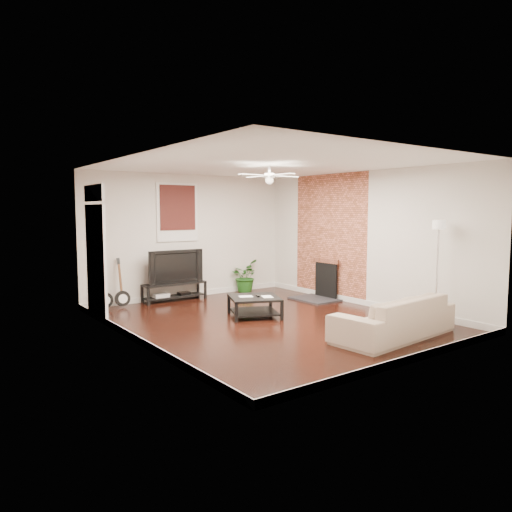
{
  "coord_description": "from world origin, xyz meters",
  "views": [
    {
      "loc": [
        -5.17,
        -6.72,
        2.0
      ],
      "look_at": [
        0.0,
        0.4,
        1.15
      ],
      "focal_mm": 33.52,
      "sensor_mm": 36.0,
      "label": 1
    }
  ],
  "objects": [
    {
      "name": "room",
      "position": [
        0.0,
        0.0,
        1.4
      ],
      "size": [
        5.01,
        6.01,
        2.81
      ],
      "color": "black",
      "rests_on": "ground"
    },
    {
      "name": "brick_accent",
      "position": [
        2.49,
        1.0,
        1.4
      ],
      "size": [
        0.02,
        2.2,
        2.8
      ],
      "primitive_type": "cube",
      "color": "brown",
      "rests_on": "floor"
    },
    {
      "name": "fireplace",
      "position": [
        2.2,
        1.0,
        0.46
      ],
      "size": [
        0.8,
        1.1,
        0.92
      ],
      "primitive_type": "cube",
      "color": "black",
      "rests_on": "floor"
    },
    {
      "name": "window_back",
      "position": [
        -0.3,
        2.97,
        1.95
      ],
      "size": [
        1.0,
        0.06,
        1.3
      ],
      "primitive_type": "cube",
      "color": "#3D1310",
      "rests_on": "wall_back"
    },
    {
      "name": "door_left",
      "position": [
        -2.46,
        1.9,
        1.25
      ],
      "size": [
        0.08,
        1.0,
        2.5
      ],
      "primitive_type": "cube",
      "color": "white",
      "rests_on": "wall_left"
    },
    {
      "name": "tv_stand",
      "position": [
        -0.5,
        2.78,
        0.2
      ],
      "size": [
        1.42,
        0.38,
        0.4
      ],
      "primitive_type": "cube",
      "color": "black",
      "rests_on": "floor"
    },
    {
      "name": "tv",
      "position": [
        -0.5,
        2.8,
        0.77
      ],
      "size": [
        1.27,
        0.17,
        0.73
      ],
      "primitive_type": "imported",
      "color": "black",
      "rests_on": "tv_stand"
    },
    {
      "name": "coffee_table",
      "position": [
        0.01,
        0.47,
        0.19
      ],
      "size": [
        1.18,
        1.18,
        0.38
      ],
      "primitive_type": "cube",
      "rotation": [
        0.0,
        0.0,
        -0.41
      ],
      "color": "black",
      "rests_on": "floor"
    },
    {
      "name": "sofa",
      "position": [
        0.92,
        -2.02,
        0.33
      ],
      "size": [
        2.32,
        1.06,
        0.66
      ],
      "primitive_type": "imported",
      "rotation": [
        0.0,
        0.0,
        3.23
      ],
      "color": "tan",
      "rests_on": "floor"
    },
    {
      "name": "floor_lamp",
      "position": [
        2.2,
        -1.92,
        0.92
      ],
      "size": [
        0.33,
        0.33,
        1.84
      ],
      "primitive_type": null,
      "rotation": [
        0.0,
        0.0,
        0.08
      ],
      "color": "white",
      "rests_on": "floor"
    },
    {
      "name": "potted_plant",
      "position": [
        1.4,
        2.82,
        0.39
      ],
      "size": [
        0.92,
        0.93,
        0.78
      ],
      "primitive_type": "imported",
      "rotation": [
        0.0,
        0.0,
        0.86
      ],
      "color": "#1D5719",
      "rests_on": "floor"
    },
    {
      "name": "guitar_left",
      "position": [
        -2.06,
        2.75,
        0.51
      ],
      "size": [
        0.35,
        0.27,
        1.03
      ],
      "primitive_type": null,
      "rotation": [
        0.0,
        0.0,
        -0.15
      ],
      "color": "black",
      "rests_on": "floor"
    },
    {
      "name": "guitar_right",
      "position": [
        -1.71,
        2.72,
        0.51
      ],
      "size": [
        0.33,
        0.24,
        1.03
      ],
      "primitive_type": null,
      "rotation": [
        0.0,
        0.0,
        -0.05
      ],
      "color": "black",
      "rests_on": "floor"
    },
    {
      "name": "ceiling_fan",
      "position": [
        0.0,
        0.0,
        2.6
      ],
      "size": [
        1.24,
        1.24,
        0.32
      ],
      "primitive_type": null,
      "color": "white",
      "rests_on": "ceiling"
    }
  ]
}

